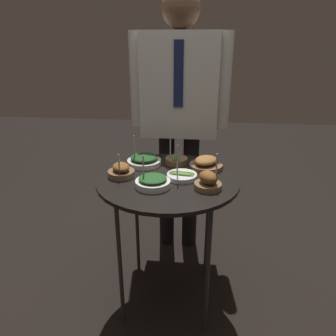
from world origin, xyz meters
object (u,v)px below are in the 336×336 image
at_px(bowl_roast_far_rim, 121,171).
at_px(serving_cart, 168,188).
at_px(bowl_roast_back_left, 208,181).
at_px(bowl_roast_front_left, 206,163).
at_px(bowl_asparagus_back_right, 176,160).
at_px(bowl_asparagus_mid_left, 182,176).
at_px(bowl_spinach_mid_right, 153,182).
at_px(waiter_figure, 180,98).
at_px(bowl_spinach_center, 144,160).

bearing_deg(bowl_roast_far_rim, serving_cart, 2.11).
height_order(serving_cart, bowl_roast_back_left, bowl_roast_back_left).
xyz_separation_m(serving_cart, bowl_roast_front_left, (0.18, 0.14, 0.08)).
bearing_deg(bowl_roast_far_rim, bowl_asparagus_back_right, 39.15).
bearing_deg(bowl_asparagus_mid_left, bowl_asparagus_back_right, 102.30).
height_order(bowl_spinach_mid_right, bowl_roast_back_left, bowl_roast_back_left).
height_order(bowl_asparagus_back_right, bowl_spinach_mid_right, bowl_spinach_mid_right).
bearing_deg(serving_cart, waiter_figure, 88.52).
bearing_deg(bowl_spinach_center, waiter_figure, 66.90).
distance_m(bowl_roast_back_left, waiter_figure, 0.69).
bearing_deg(bowl_asparagus_mid_left, bowl_roast_back_left, -38.36).
height_order(bowl_spinach_mid_right, bowl_roast_front_left, bowl_spinach_mid_right).
bearing_deg(bowl_asparagus_back_right, bowl_spinach_center, -167.99).
height_order(bowl_spinach_center, waiter_figure, waiter_figure).
distance_m(serving_cart, bowl_spinach_center, 0.23).
xyz_separation_m(bowl_asparagus_mid_left, bowl_roast_front_left, (0.11, 0.14, 0.01)).
xyz_separation_m(serving_cart, bowl_asparagus_mid_left, (0.07, -0.00, 0.07)).
bearing_deg(bowl_spinach_mid_right, bowl_spinach_center, 107.96).
distance_m(serving_cart, bowl_asparagus_mid_left, 0.09).
distance_m(bowl_roast_back_left, bowl_roast_far_rim, 0.42).
bearing_deg(bowl_asparagus_mid_left, bowl_roast_far_rim, -178.93).
height_order(bowl_spinach_mid_right, waiter_figure, waiter_figure).
xyz_separation_m(serving_cart, bowl_spinach_center, (-0.14, 0.16, 0.08)).
distance_m(serving_cart, bowl_roast_far_rim, 0.24).
distance_m(bowl_roast_far_rim, waiter_figure, 0.64).
relative_size(bowl_spinach_mid_right, bowl_roast_front_left, 0.92).
xyz_separation_m(bowl_roast_front_left, waiter_figure, (-0.17, 0.38, 0.26)).
xyz_separation_m(serving_cart, bowl_spinach_mid_right, (-0.06, -0.10, 0.08)).
height_order(bowl_asparagus_back_right, waiter_figure, waiter_figure).
bearing_deg(bowl_spinach_mid_right, waiter_figure, 83.57).
distance_m(bowl_spinach_mid_right, waiter_figure, 0.68).
distance_m(bowl_roast_front_left, waiter_figure, 0.49).
bearing_deg(waiter_figure, bowl_roast_front_left, -66.61).
relative_size(bowl_spinach_mid_right, bowl_spinach_center, 0.89).
height_order(serving_cart, bowl_roast_front_left, bowl_roast_front_left).
xyz_separation_m(bowl_spinach_center, bowl_asparagus_mid_left, (0.21, -0.16, -0.01)).
bearing_deg(bowl_asparagus_mid_left, bowl_spinach_center, 142.37).
height_order(bowl_asparagus_back_right, bowl_roast_back_left, bowl_roast_back_left).
xyz_separation_m(bowl_asparagus_back_right, bowl_roast_front_left, (0.16, -0.05, 0.01)).
bearing_deg(waiter_figure, bowl_spinach_center, -113.10).
bearing_deg(bowl_asparagus_mid_left, bowl_spinach_mid_right, -140.40).
xyz_separation_m(bowl_roast_far_rim, bowl_roast_front_left, (0.40, 0.15, -0.00)).
relative_size(bowl_asparagus_back_right, bowl_asparagus_mid_left, 0.73).
bearing_deg(bowl_roast_front_left, waiter_figure, 113.39).
bearing_deg(bowl_spinach_mid_right, bowl_roast_back_left, 1.31).
relative_size(bowl_roast_far_rim, bowl_asparagus_mid_left, 0.73).
bearing_deg(bowl_roast_front_left, bowl_roast_back_left, -87.97).
height_order(bowl_asparagus_back_right, bowl_asparagus_mid_left, bowl_asparagus_mid_left).
bearing_deg(waiter_figure, bowl_roast_far_rim, -114.08).
distance_m(bowl_spinach_mid_right, bowl_roast_front_left, 0.34).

